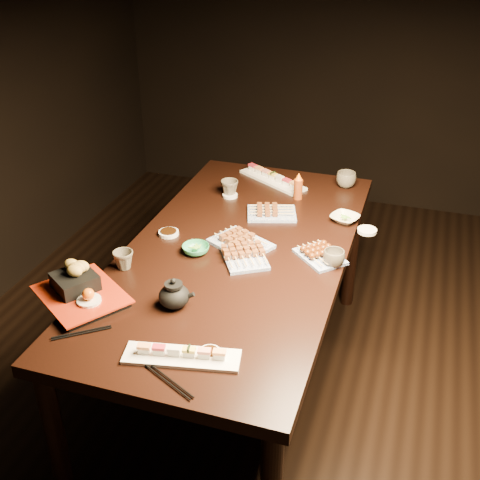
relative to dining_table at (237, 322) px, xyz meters
name	(u,v)px	position (x,y,z in m)	size (l,w,h in m)	color
ground	(319,452)	(0.46, -0.28, -0.38)	(5.00, 5.00, 0.00)	black
dining_table	(237,322)	(0.00, 0.00, 0.00)	(0.90, 1.80, 0.75)	black
sushi_platter_near	(182,353)	(0.05, -0.70, 0.40)	(0.37, 0.10, 0.05)	white
sushi_platter_far	(273,177)	(-0.04, 0.73, 0.40)	(0.40, 0.11, 0.05)	white
yakitori_plate_center	(241,239)	(0.01, 0.04, 0.41)	(0.24, 0.18, 0.06)	#828EB6
yakitori_plate_right	(244,253)	(0.05, -0.06, 0.40)	(0.22, 0.16, 0.06)	#828EB6
yakitori_plate_left	(272,210)	(0.06, 0.35, 0.40)	(0.22, 0.16, 0.06)	#828EB6
tsukune_plate	(320,253)	(0.35, 0.04, 0.40)	(0.20, 0.14, 0.05)	#828EB6
edamame_bowl_green	(196,249)	(-0.15, -0.08, 0.39)	(0.11, 0.11, 0.03)	#2F925D
edamame_bowl_cream	(345,218)	(0.39, 0.39, 0.39)	(0.12, 0.12, 0.03)	beige
tempura_tray	(80,286)	(-0.43, -0.51, 0.44)	(0.33, 0.26, 0.12)	black
teacup_near_left	(124,260)	(-0.38, -0.27, 0.41)	(0.08, 0.08, 0.08)	#4F483C
teacup_mid_right	(334,258)	(0.41, 0.00, 0.41)	(0.09, 0.09, 0.07)	#4F483C
teacup_far_left	(229,188)	(-0.20, 0.49, 0.41)	(0.09, 0.09, 0.08)	#4F483C
teacup_far_right	(346,180)	(0.33, 0.77, 0.41)	(0.10, 0.10, 0.08)	#4F483C
teapot	(174,293)	(-0.09, -0.45, 0.43)	(0.13, 0.13, 0.11)	black
condiment_bottle	(298,186)	(0.13, 0.56, 0.44)	(0.04, 0.04, 0.13)	maroon
sauce_dish_west	(169,233)	(-0.32, 0.03, 0.38)	(0.09, 0.09, 0.02)	white
sauce_dish_east	(367,231)	(0.50, 0.32, 0.38)	(0.09, 0.09, 0.01)	white
sauce_dish_se	(210,353)	(0.13, -0.66, 0.38)	(0.07, 0.07, 0.01)	white
sauce_dish_nw	(230,195)	(-0.19, 0.48, 0.38)	(0.07, 0.07, 0.01)	white
chopsticks_near	(82,333)	(-0.32, -0.69, 0.38)	(0.20, 0.02, 0.01)	black
chopsticks_se	(167,379)	(0.04, -0.81, 0.38)	(0.23, 0.02, 0.01)	black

